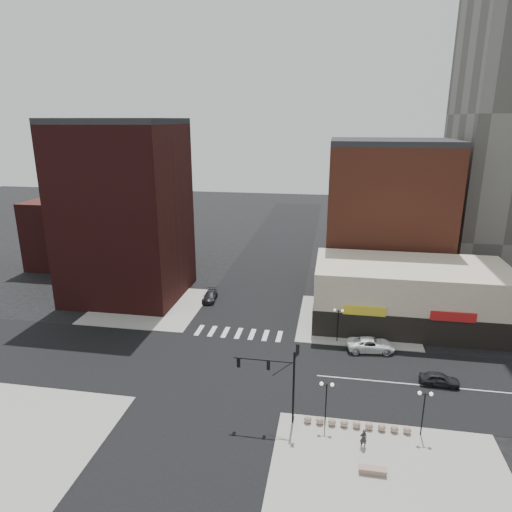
# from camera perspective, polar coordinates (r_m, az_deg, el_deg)

# --- Properties ---
(ground) EXTENTS (240.00, 240.00, 0.00)m
(ground) POSITION_cam_1_polar(r_m,az_deg,el_deg) (50.72, -4.03, -13.70)
(ground) COLOR black
(ground) RESTS_ON ground
(road_ew) EXTENTS (200.00, 14.00, 0.02)m
(road_ew) POSITION_cam_1_polar(r_m,az_deg,el_deg) (50.72, -4.03, -13.69)
(road_ew) COLOR black
(road_ew) RESTS_ON ground
(road_ns) EXTENTS (14.00, 200.00, 0.02)m
(road_ns) POSITION_cam_1_polar(r_m,az_deg,el_deg) (50.71, -4.03, -13.69)
(road_ns) COLOR black
(road_ns) RESTS_ON ground
(sidewalk_nw) EXTENTS (15.00, 15.00, 0.12)m
(sidewalk_nw) POSITION_cam_1_polar(r_m,az_deg,el_deg) (67.33, -13.20, -6.07)
(sidewalk_nw) COLOR gray
(sidewalk_nw) RESTS_ON ground
(sidewalk_ne) EXTENTS (15.00, 15.00, 0.12)m
(sidewalk_ne) POSITION_cam_1_polar(r_m,az_deg,el_deg) (62.49, 12.40, -7.86)
(sidewalk_ne) COLOR gray
(sidewalk_ne) RESTS_ON ground
(sidewalk_se) EXTENTS (18.00, 14.00, 0.12)m
(sidewalk_se) POSITION_cam_1_polar(r_m,az_deg,el_deg) (38.58, 16.58, -25.68)
(sidewalk_se) COLOR gray
(sidewalk_se) RESTS_ON ground
(sidewalk_sw) EXTENTS (15.00, 15.00, 0.12)m
(sidewalk_sw) POSITION_cam_1_polar(r_m,az_deg,el_deg) (45.55, -28.13, -19.71)
(sidewalk_sw) COLOR gray
(sidewalk_sw) RESTS_ON ground
(building_nw) EXTENTS (16.00, 15.00, 25.00)m
(building_nw) POSITION_cam_1_polar(r_m,az_deg,el_deg) (69.06, -16.07, 5.10)
(building_nw) COLOR #3A1312
(building_nw) RESTS_ON ground
(building_nw_low) EXTENTS (20.00, 18.00, 12.00)m
(building_nw_low) POSITION_cam_1_polar(r_m,az_deg,el_deg) (89.75, -19.03, 3.17)
(building_nw_low) COLOR #3A1312
(building_nw_low) RESTS_ON ground
(building_ne_midrise) EXTENTS (18.00, 15.00, 22.00)m
(building_ne_midrise) POSITION_cam_1_polar(r_m,az_deg,el_deg) (73.82, 16.00, 4.64)
(building_ne_midrise) COLOR brown
(building_ne_midrise) RESTS_ON ground
(building_ne_row) EXTENTS (24.20, 12.20, 8.00)m
(building_ne_row) POSITION_cam_1_polar(r_m,az_deg,el_deg) (62.42, 18.55, -5.16)
(building_ne_row) COLOR beige
(building_ne_row) RESTS_ON ground
(traffic_signal) EXTENTS (5.59, 3.09, 7.77)m
(traffic_signal) POSITION_cam_1_polar(r_m,az_deg,el_deg) (40.44, 3.41, -14.08)
(traffic_signal) COLOR black
(traffic_signal) RESTS_ON ground
(street_lamp_se_a) EXTENTS (1.22, 0.32, 4.16)m
(street_lamp_se_a) POSITION_cam_1_polar(r_m,az_deg,el_deg) (41.03, 8.80, -16.53)
(street_lamp_se_a) COLOR black
(street_lamp_se_a) RESTS_ON sidewalk_se
(street_lamp_se_b) EXTENTS (1.22, 0.32, 4.16)m
(street_lamp_se_b) POSITION_cam_1_polar(r_m,az_deg,el_deg) (41.83, 20.30, -16.76)
(street_lamp_se_b) COLOR black
(street_lamp_se_b) RESTS_ON sidewalk_se
(street_lamp_ne) EXTENTS (1.22, 0.32, 4.16)m
(street_lamp_ne) POSITION_cam_1_polar(r_m,az_deg,el_deg) (55.14, 10.24, -7.48)
(street_lamp_ne) COLOR black
(street_lamp_ne) RESTS_ON sidewalk_ne
(bollard_row) EXTENTS (9.07, 0.67, 0.67)m
(bollard_row) POSITION_cam_1_polar(r_m,az_deg,el_deg) (42.74, 12.47, -19.87)
(bollard_row) COLOR gray
(bollard_row) RESTS_ON sidewalk_se
(white_suv) EXTENTS (5.71, 3.13, 1.52)m
(white_suv) POSITION_cam_1_polar(r_m,az_deg,el_deg) (55.09, 14.18, -10.69)
(white_suv) COLOR white
(white_suv) RESTS_ON ground
(dark_sedan_east) EXTENTS (3.95, 1.78, 1.32)m
(dark_sedan_east) POSITION_cam_1_polar(r_m,az_deg,el_deg) (50.81, 21.95, -14.08)
(dark_sedan_east) COLOR black
(dark_sedan_east) RESTS_ON ground
(dark_sedan_north) EXTENTS (2.14, 4.57, 1.29)m
(dark_sedan_north) POSITION_cam_1_polar(r_m,az_deg,el_deg) (67.72, -5.78, -5.02)
(dark_sedan_north) COLOR black
(dark_sedan_north) RESTS_ON ground
(pedestrian) EXTENTS (0.67, 0.52, 1.61)m
(pedestrian) POSITION_cam_1_polar(r_m,az_deg,el_deg) (40.63, 13.28, -21.29)
(pedestrian) COLOR #29262B
(pedestrian) RESTS_ON sidewalk_se
(stone_bench) EXTENTS (2.07, 0.65, 0.48)m
(stone_bench) POSITION_cam_1_polar(r_m,az_deg,el_deg) (38.82, 14.38, -24.53)
(stone_bench) COLOR gray
(stone_bench) RESTS_ON sidewalk_se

